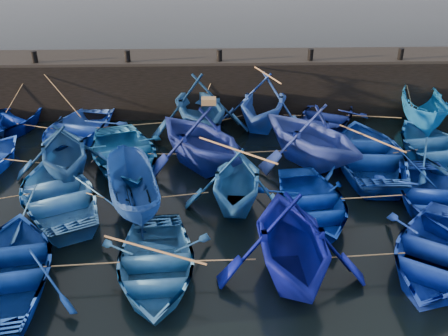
{
  "coord_description": "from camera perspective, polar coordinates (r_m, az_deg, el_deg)",
  "views": [
    {
      "loc": [
        -0.47,
        -11.9,
        8.75
      ],
      "look_at": [
        0.0,
        3.2,
        0.7
      ],
      "focal_mm": 40.0,
      "sensor_mm": 36.0,
      "label": 1
    }
  ],
  "objects": [
    {
      "name": "ground",
      "position": [
        14.78,
        0.39,
        -8.25
      ],
      "size": [
        120.0,
        120.0,
        0.0
      ],
      "primitive_type": "plane",
      "color": "black",
      "rests_on": "ground"
    },
    {
      "name": "quay_wall",
      "position": [
        23.63,
        -0.55,
        9.54
      ],
      "size": [
        26.0,
        2.5,
        2.5
      ],
      "primitive_type": "cube",
      "color": "black",
      "rests_on": "ground"
    },
    {
      "name": "quay_top",
      "position": [
        23.25,
        -0.57,
        12.6
      ],
      "size": [
        26.0,
        2.5,
        0.12
      ],
      "primitive_type": "cube",
      "color": "black",
      "rests_on": "quay_wall"
    },
    {
      "name": "bollard_0",
      "position": [
        23.53,
        -20.84,
        11.79
      ],
      "size": [
        0.24,
        0.24,
        0.5
      ],
      "primitive_type": "cylinder",
      "color": "black",
      "rests_on": "quay_top"
    },
    {
      "name": "bollard_1",
      "position": [
        22.57,
        -10.97,
        12.45
      ],
      "size": [
        0.24,
        0.24,
        0.5
      ],
      "primitive_type": "cylinder",
      "color": "black",
      "rests_on": "quay_top"
    },
    {
      "name": "bollard_2",
      "position": [
        22.3,
        -0.52,
        12.75
      ],
      "size": [
        0.24,
        0.24,
        0.5
      ],
      "primitive_type": "cylinder",
      "color": "black",
      "rests_on": "quay_top"
    },
    {
      "name": "bollard_3",
      "position": [
        22.74,
        9.86,
        12.65
      ],
      "size": [
        0.24,
        0.24,
        0.5
      ],
      "primitive_type": "cylinder",
      "color": "black",
      "rests_on": "quay_top"
    },
    {
      "name": "bollard_4",
      "position": [
        23.85,
        19.55,
        12.2
      ],
      "size": [
        0.24,
        0.24,
        0.5
      ],
      "primitive_type": "cylinder",
      "color": "black",
      "rests_on": "quay_top"
    },
    {
      "name": "boat_1",
      "position": [
        21.49,
        -16.69,
        4.23
      ],
      "size": [
        4.52,
        5.49,
        0.99
      ],
      "primitive_type": "imported",
      "rotation": [
        0.0,
        0.0,
        -0.26
      ],
      "color": "blue",
      "rests_on": "ground"
    },
    {
      "name": "boat_2",
      "position": [
        21.04,
        -2.88,
        7.2
      ],
      "size": [
        5.21,
        5.7,
        2.55
      ],
      "primitive_type": "imported",
      "rotation": [
        0.0,
        0.0,
        0.24
      ],
      "color": "navy",
      "rests_on": "ground"
    },
    {
      "name": "boat_3",
      "position": [
        21.73,
        4.55,
        7.64
      ],
      "size": [
        5.17,
        5.57,
        2.41
      ],
      "primitive_type": "imported",
      "rotation": [
        0.0,
        0.0,
        -0.32
      ],
      "color": "blue",
      "rests_on": "ground"
    },
    {
      "name": "boat_4",
      "position": [
        22.35,
        11.52,
        5.73
      ],
      "size": [
        4.94,
        5.52,
        0.94
      ],
      "primitive_type": "imported",
      "rotation": [
        0.0,
        0.0,
        -0.46
      ],
      "color": "navy",
      "rests_on": "ground"
    },
    {
      "name": "boat_5",
      "position": [
        23.16,
        21.86,
        6.09
      ],
      "size": [
        2.59,
        4.75,
        1.74
      ],
      "primitive_type": "imported",
      "rotation": [
        0.0,
        0.0,
        -0.21
      ],
      "color": "#1064B3",
      "rests_on": "ground"
    },
    {
      "name": "boat_7",
      "position": [
        18.46,
        -17.85,
        2.0
      ],
      "size": [
        4.55,
        4.91,
        2.12
      ],
      "primitive_type": "imported",
      "rotation": [
        0.0,
        0.0,
        3.45
      ],
      "color": "navy",
      "rests_on": "ground"
    },
    {
      "name": "boat_8",
      "position": [
        18.79,
        -11.41,
        1.49
      ],
      "size": [
        5.01,
        5.93,
        1.05
      ],
      "primitive_type": "imported",
      "rotation": [
        0.0,
        0.0,
        0.32
      ],
      "color": "#1961A1",
      "rests_on": "ground"
    },
    {
      "name": "boat_9",
      "position": [
        18.17,
        -2.65,
        3.62
      ],
      "size": [
        6.11,
        6.24,
        2.49
      ],
      "primitive_type": "imported",
      "rotation": [
        0.0,
        0.0,
        3.79
      ],
      "color": "navy",
      "rests_on": "ground"
    },
    {
      "name": "boat_10",
      "position": [
        18.7,
        10.01,
        3.93
      ],
      "size": [
        6.08,
        6.22,
        2.49
      ],
      "primitive_type": "imported",
      "rotation": [
        0.0,
        0.0,
        3.77
      ],
      "color": "#273D91",
      "rests_on": "ground"
    },
    {
      "name": "boat_11",
      "position": [
        19.22,
        16.26,
        1.68
      ],
      "size": [
        4.37,
        5.82,
        1.15
      ],
      "primitive_type": "imported",
      "rotation": [
        0.0,
        0.0,
        3.06
      ],
      "color": "navy",
      "rests_on": "ground"
    },
    {
      "name": "boat_12",
      "position": [
        20.48,
        23.56,
        1.97
      ],
      "size": [
        4.62,
        5.85,
        1.1
      ],
      "primitive_type": "imported",
      "rotation": [
        0.0,
        0.0,
        3.31
      ],
      "color": "#205CA4",
      "rests_on": "ground"
    },
    {
      "name": "boat_14",
      "position": [
        16.82,
        -18.42,
        -2.89
      ],
      "size": [
        5.3,
        5.94,
        1.02
      ],
      "primitive_type": "imported",
      "rotation": [
        0.0,
        0.0,
        3.6
      ],
      "color": "#3774D1",
      "rests_on": "ground"
    },
    {
      "name": "boat_15",
      "position": [
        15.87,
        -10.42,
        -2.66
      ],
      "size": [
        2.51,
        4.24,
        1.54
      ],
      "primitive_type": "imported",
      "rotation": [
        0.0,
        0.0,
        3.41
      ],
      "color": "navy",
      "rests_on": "ground"
    },
    {
      "name": "boat_16",
      "position": [
        15.79,
        1.44,
        -1.33
      ],
      "size": [
        3.77,
        4.23,
        2.02
      ],
      "primitive_type": "imported",
      "rotation": [
        0.0,
        0.0,
        -0.13
      ],
      "color": "#1F5FA6",
      "rests_on": "ground"
    },
    {
      "name": "boat_17",
      "position": [
        15.93,
        10.06,
        -3.88
      ],
      "size": [
        3.5,
        4.56,
        0.88
      ],
      "primitive_type": "imported",
      "rotation": [
        0.0,
        0.0,
        0.12
      ],
      "color": "#052B96",
      "rests_on": "ground"
    },
    {
      "name": "boat_18",
      "position": [
        17.26,
        22.8,
        -3.0
      ],
      "size": [
        3.93,
        5.05,
        0.96
      ],
      "primitive_type": "imported",
      "rotation": [
        0.0,
        0.0,
        -0.14
      ],
      "color": "navy",
      "rests_on": "ground"
    },
    {
      "name": "boat_21",
      "position": [
        14.08,
        -23.45,
        -10.52
      ],
      "size": [
        4.29,
        5.43,
        1.02
      ],
      "primitive_type": "imported",
      "rotation": [
        0.0,
        0.0,
        3.31
      ],
      "color": "navy",
      "rests_on": "ground"
    },
    {
      "name": "boat_22",
      "position": [
        13.3,
        -7.91,
        -10.89
      ],
      "size": [
        3.41,
        4.56,
        0.9
      ],
      "primitive_type": "imported",
      "rotation": [
        0.0,
        0.0,
        0.07
      ],
      "color": "#2A67A1",
      "rests_on": "ground"
    },
    {
      "name": "boat_23",
      "position": [
        12.94,
        7.74,
        -8.02
      ],
      "size": [
        4.08,
        4.67,
        2.37
      ],
      "primitive_type": "imported",
      "rotation": [
        0.0,
        0.0,
        0.04
      ],
      "color": "#040B7B",
      "rests_on": "ground"
    },
    {
      "name": "boat_24",
      "position": [
        14.6,
        23.28,
        -8.97
      ],
      "size": [
        5.63,
        6.04,
        1.02
      ],
      "primitive_type": "imported",
      "rotation": [
        0.0,
        0.0,
        -0.58
      ],
      "color": "#1437BE",
      "rests_on": "ground"
    },
    {
      "name": "wooden_crate",
      "position": [
        17.65,
        -1.76,
        7.65
      ],
      "size": [
        0.52,
        0.37,
        0.22
      ],
      "primitive_type": "cube",
      "color": "olive",
      "rests_on": "boat_9"
    },
    {
      "name": "mooring_ropes",
      "position": [
        18.72,
        -1.8,
        3.16
      ],
      "size": [
        18.24,
        11.67,
        2.1
      ],
      "color": "tan",
      "rests_on": "ground"
    },
    {
      "name": "loose_oars",
      "position": [
        16.85,
        4.85,
        3.01
      ],
      "size": [
        9.62,
        12.04,
        1.56
      ],
      "color": "#99724C",
      "rests_on": "ground"
    }
  ]
}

